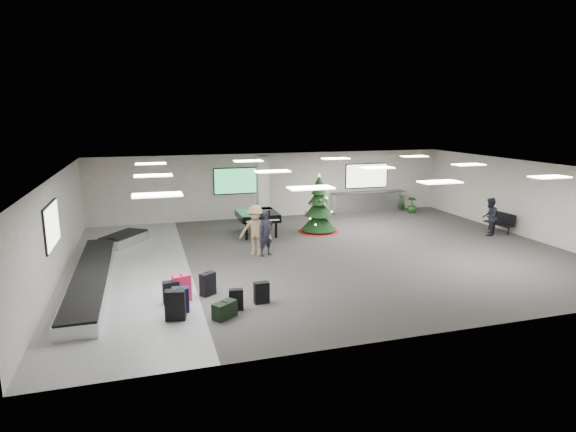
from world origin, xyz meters
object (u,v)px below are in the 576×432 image
object	(u,v)px
baggage_carousel	(100,268)
pink_suitcase	(182,288)
potted_plant_right	(412,205)
grand_piano	(258,216)
bench	(501,221)
traveler_b	(256,230)
traveler_a	(266,233)
traveler_bench	(490,217)
potted_plant_left	(322,208)
service_counter	(368,202)
christmas_tree	(319,212)

from	to	relation	value
baggage_carousel	pink_suitcase	size ratio (longest dim) A/B	12.64
baggage_carousel	pink_suitcase	bearing A→B (deg)	-52.71
potted_plant_right	grand_piano	bearing A→B (deg)	-165.24
baggage_carousel	grand_piano	xyz separation A→B (m)	(6.09, 3.54, 0.63)
bench	traveler_b	distance (m)	11.10
baggage_carousel	traveler_a	distance (m)	5.75
baggage_carousel	traveler_a	xyz separation A→B (m)	(5.69, 0.51, 0.63)
traveler_bench	potted_plant_right	size ratio (longest dim) A/B	1.87
pink_suitcase	potted_plant_left	distance (m)	12.31
grand_piano	baggage_carousel	bearing A→B (deg)	-149.55
traveler_bench	potted_plant_left	size ratio (longest dim) A/B	1.83
service_counter	potted_plant_left	world-z (taller)	service_counter
pink_suitcase	grand_piano	world-z (taller)	grand_piano
baggage_carousel	potted_plant_left	bearing A→B (deg)	32.39
potted_plant_left	potted_plant_right	bearing A→B (deg)	-6.57
pink_suitcase	traveler_bench	distance (m)	13.72
pink_suitcase	bench	bearing A→B (deg)	1.83
grand_piano	potted_plant_left	size ratio (longest dim) A/B	2.35
grand_piano	traveler_a	distance (m)	3.06
pink_suitcase	traveler_a	xyz separation A→B (m)	(3.32, 3.62, 0.47)
service_counter	bench	bearing A→B (deg)	-57.96
potted_plant_right	bench	bearing A→B (deg)	-73.26
bench	service_counter	bearing A→B (deg)	118.10
pink_suitcase	grand_piano	distance (m)	7.64
traveler_b	traveler_bench	distance (m)	10.20
christmas_tree	traveler_b	world-z (taller)	christmas_tree
baggage_carousel	traveler_bench	world-z (taller)	traveler_bench
service_counter	potted_plant_right	bearing A→B (deg)	-21.91
traveler_a	traveler_bench	world-z (taller)	traveler_a
service_counter	christmas_tree	xyz separation A→B (m)	(-4.03, -3.34, 0.35)
baggage_carousel	traveler_b	size ratio (longest dim) A/B	5.22
pink_suitcase	grand_piano	xyz separation A→B (m)	(3.72, 6.65, 0.47)
grand_piano	potted_plant_right	world-z (taller)	grand_piano
pink_suitcase	traveler_b	world-z (taller)	traveler_b
traveler_bench	pink_suitcase	bearing A→B (deg)	-25.45
service_counter	potted_plant_right	size ratio (longest dim) A/B	4.67
service_counter	pink_suitcase	distance (m)	14.37
potted_plant_left	traveler_b	bearing A→B (deg)	-129.90
traveler_a	potted_plant_left	distance (m)	7.42
traveler_a	potted_plant_right	bearing A→B (deg)	4.84
service_counter	potted_plant_right	xyz separation A→B (m)	(2.12, -0.85, -0.11)
traveler_b	traveler_bench	size ratio (longest dim) A/B	1.14
bench	traveler_bench	bearing A→B (deg)	-164.53
traveler_bench	potted_plant_left	xyz separation A→B (m)	(-5.41, 5.75, -0.37)
grand_piano	bench	bearing A→B (deg)	-13.58
traveler_b	bench	bearing A→B (deg)	23.37
pink_suitcase	traveler_a	bearing A→B (deg)	33.00
service_counter	pink_suitcase	world-z (taller)	service_counter
pink_suitcase	christmas_tree	xyz separation A→B (m)	(6.44, 6.51, 0.52)
potted_plant_left	baggage_carousel	bearing A→B (deg)	-147.61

